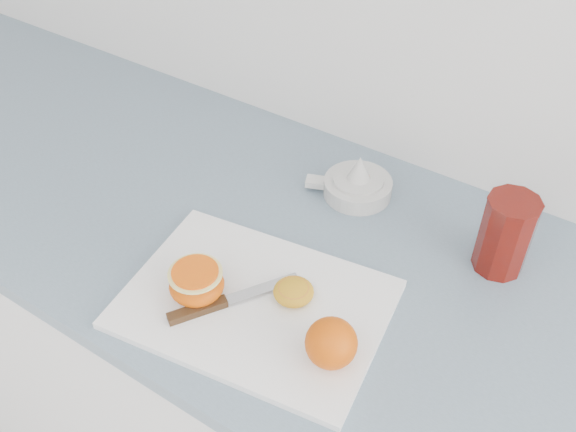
{
  "coord_description": "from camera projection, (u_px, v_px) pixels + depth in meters",
  "views": [
    {
      "loc": [
        0.19,
        1.07,
        1.62
      ],
      "look_at": [
        -0.21,
        1.69,
        0.96
      ],
      "focal_mm": 40.0,
      "sensor_mm": 36.0,
      "label": 1
    }
  ],
  "objects": [
    {
      "name": "counter",
      "position": [
        335.0,
        420.0,
        1.29
      ],
      "size": [
        2.62,
        0.64,
        0.89
      ],
      "color": "white",
      "rests_on": "ground"
    },
    {
      "name": "cutting_board",
      "position": [
        255.0,
        304.0,
        0.94
      ],
      "size": [
        0.41,
        0.32,
        0.01
      ],
      "primitive_type": "cube",
      "rotation": [
        0.0,
        0.0,
        0.14
      ],
      "color": "white",
      "rests_on": "counter"
    },
    {
      "name": "whole_orange",
      "position": [
        331.0,
        343.0,
        0.83
      ],
      "size": [
        0.07,
        0.07,
        0.07
      ],
      "color": "red",
      "rests_on": "cutting_board"
    },
    {
      "name": "half_orange",
      "position": [
        197.0,
        283.0,
        0.93
      ],
      "size": [
        0.08,
        0.08,
        0.05
      ],
      "color": "red",
      "rests_on": "cutting_board"
    },
    {
      "name": "squeezed_shell",
      "position": [
        294.0,
        291.0,
        0.93
      ],
      "size": [
        0.06,
        0.06,
        0.03
      ],
      "color": "orange",
      "rests_on": "cutting_board"
    },
    {
      "name": "paring_knife",
      "position": [
        209.0,
        306.0,
        0.92
      ],
      "size": [
        0.12,
        0.18,
        0.01
      ],
      "color": "#412619",
      "rests_on": "cutting_board"
    },
    {
      "name": "citrus_juicer",
      "position": [
        357.0,
        184.0,
        1.12
      ],
      "size": [
        0.15,
        0.12,
        0.08
      ],
      "color": "silver",
      "rests_on": "counter"
    },
    {
      "name": "red_tumbler",
      "position": [
        505.0,
        237.0,
        0.96
      ],
      "size": [
        0.08,
        0.08,
        0.13
      ],
      "color": "#61110A",
      "rests_on": "counter"
    }
  ]
}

